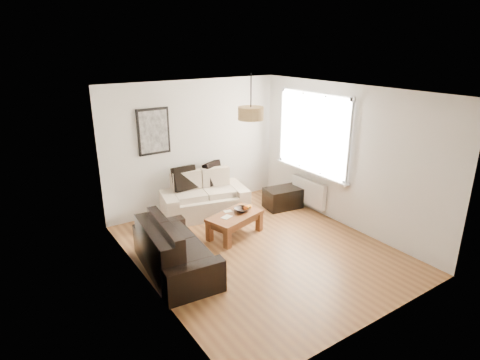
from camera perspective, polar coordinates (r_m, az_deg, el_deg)
floor at (r=6.73m, az=2.88°, el=-9.88°), size 4.50×4.50×0.00m
ceiling at (r=5.92m, az=3.31°, el=12.67°), size 3.80×4.50×0.00m
wall_back at (r=8.04m, az=-6.58°, el=4.91°), size 3.80×0.04×2.60m
wall_front at (r=4.74m, az=19.68°, el=-6.62°), size 3.80×0.04×2.60m
wall_left at (r=5.35m, az=-13.47°, el=-2.98°), size 0.04×4.50×2.60m
wall_right at (r=7.46m, az=14.89°, el=3.23°), size 0.04×4.50×2.60m
window_bay at (r=7.89m, az=10.55°, el=6.67°), size 0.14×1.90×1.60m
radiator at (r=8.21m, az=9.83°, el=-1.70°), size 0.10×0.90×0.52m
poster at (r=7.59m, az=-12.32°, el=6.83°), size 0.62×0.04×0.87m
pendant_shade at (r=6.21m, az=1.56°, el=9.56°), size 0.40×0.40×0.20m
loveseat_cream at (r=7.89m, az=-5.22°, el=-2.12°), size 1.81×1.23×0.82m
sofa_leather at (r=6.07m, az=-9.27°, el=-9.60°), size 0.99×1.79×0.75m
coffee_table at (r=7.08m, az=-0.72°, el=-6.47°), size 1.11×0.80×0.41m
ottoman at (r=8.29m, az=6.19°, el=-2.57°), size 0.80×0.58×0.42m
cushion_left at (r=7.81m, az=-7.97°, el=0.24°), size 0.47×0.16×0.47m
cushion_right at (r=8.09m, az=-3.86°, el=1.02°), size 0.47×0.32×0.45m
fruit_bowl at (r=7.10m, az=0.30°, el=-4.29°), size 0.32×0.32×0.07m
orange_a at (r=7.16m, az=1.06°, el=-4.02°), size 0.11×0.11×0.09m
orange_b at (r=7.21m, az=1.37°, el=-3.85°), size 0.11×0.11×0.09m
orange_c at (r=7.15m, az=0.83°, el=-4.04°), size 0.11×0.11×0.09m
papers at (r=6.89m, az=-1.94°, el=-5.34°), size 0.22×0.19×0.01m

